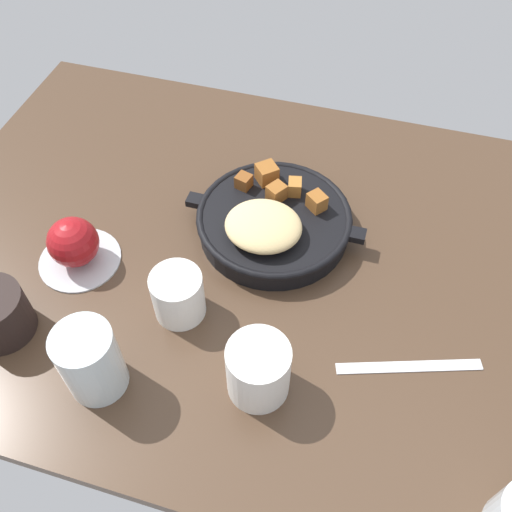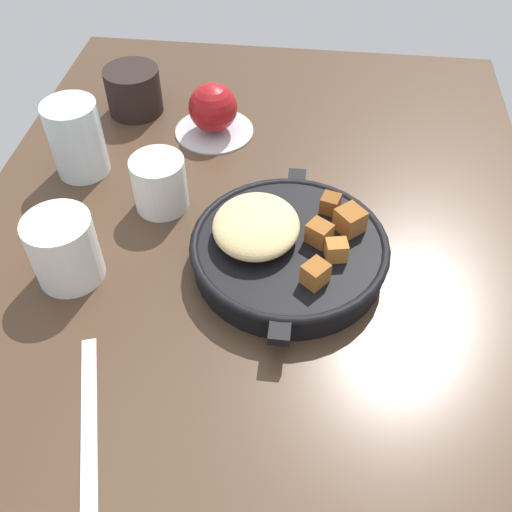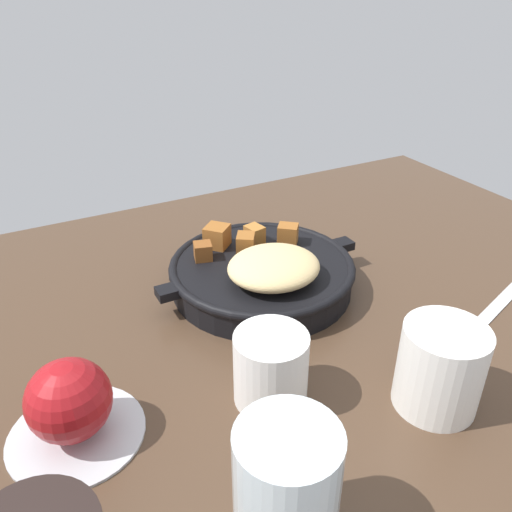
# 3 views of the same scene
# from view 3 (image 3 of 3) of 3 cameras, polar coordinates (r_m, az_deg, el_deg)

# --- Properties ---
(ground_plane) EXTENTS (1.12, 0.78, 0.02)m
(ground_plane) POSITION_cam_3_polar(r_m,az_deg,el_deg) (0.67, 2.29, -6.56)
(ground_plane) COLOR #473323
(cast_iron_skillet) EXTENTS (0.29, 0.25, 0.07)m
(cast_iron_skillet) POSITION_cam_3_polar(r_m,az_deg,el_deg) (0.69, 0.74, -1.68)
(cast_iron_skillet) COLOR black
(cast_iron_skillet) RESTS_ON ground_plane
(saucer_plate) EXTENTS (0.13, 0.13, 0.01)m
(saucer_plate) POSITION_cam_3_polar(r_m,az_deg,el_deg) (0.54, -19.08, -17.87)
(saucer_plate) COLOR #B7BABF
(saucer_plate) RESTS_ON ground_plane
(red_apple) EXTENTS (0.08, 0.08, 0.08)m
(red_apple) POSITION_cam_3_polar(r_m,az_deg,el_deg) (0.51, -19.86, -14.67)
(red_apple) COLOR maroon
(red_apple) RESTS_ON saucer_plate
(butter_knife) EXTENTS (0.19, 0.08, 0.00)m
(butter_knife) POSITION_cam_3_polar(r_m,az_deg,el_deg) (0.73, 24.79, -5.17)
(butter_knife) COLOR silver
(butter_knife) RESTS_ON ground_plane
(ceramic_mug_white) EXTENTS (0.08, 0.08, 0.09)m
(ceramic_mug_white) POSITION_cam_3_polar(r_m,az_deg,el_deg) (0.54, 19.57, -11.50)
(ceramic_mug_white) COLOR silver
(ceramic_mug_white) RESTS_ON ground_plane
(water_glass_tall) EXTENTS (0.08, 0.08, 0.11)m
(water_glass_tall) POSITION_cam_3_polar(r_m,az_deg,el_deg) (0.41, 3.34, -24.34)
(water_glass_tall) COLOR silver
(water_glass_tall) RESTS_ON ground_plane
(white_creamer_pitcher) EXTENTS (0.07, 0.07, 0.08)m
(white_creamer_pitcher) POSITION_cam_3_polar(r_m,az_deg,el_deg) (0.52, 1.63, -12.21)
(white_creamer_pitcher) COLOR white
(white_creamer_pitcher) RESTS_ON ground_plane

